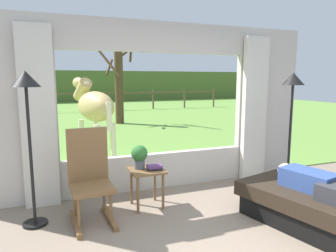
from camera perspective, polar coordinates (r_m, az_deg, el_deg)
The scene contains 16 objects.
back_wall_with_window at distance 4.70m, azimuth -2.00°, elevation 3.19°, with size 5.20×0.12×2.55m.
curtain_panel_left at distance 4.32m, azimuth -23.08°, elevation 1.37°, with size 0.44×0.10×2.40m, color silver.
curtain_panel_right at distance 5.37m, azimuth 15.85°, elevation 3.02°, with size 0.44×0.10×2.40m, color silver.
outdoor_pasture_lawn at distance 15.49m, azimuth -15.11°, elevation 2.09°, with size 36.00×21.68×0.02m, color olive.
distant_hill_ridge at distance 25.22m, azimuth -17.52°, elevation 7.11°, with size 36.00×2.00×2.40m, color #4E662E.
recliner_sofa at distance 4.01m, azimuth 26.01°, elevation -13.87°, with size 1.29×1.87×0.42m.
reclining_person at distance 3.88m, azimuth 26.84°, elevation -9.93°, with size 0.48×1.42×0.22m.
rocking_chair at distance 3.82m, azimuth -14.41°, elevation -9.14°, with size 0.51×0.70×1.12m.
side_table at distance 4.12m, azimuth -4.01°, elevation -9.33°, with size 0.44×0.44×0.52m.
potted_plant at distance 4.08m, azimuth -5.38°, elevation -5.49°, with size 0.22×0.22×0.32m.
book_stack at distance 4.06m, azimuth -2.54°, elevation -7.75°, with size 0.21×0.16×0.06m.
floor_lamp_left at distance 3.74m, azimuth -24.88°, elevation 4.09°, with size 0.32×0.32×1.80m.
floor_lamp_right at distance 4.87m, azimuth 22.22°, elevation 5.15°, with size 0.32×0.32×1.80m.
horse at distance 6.34m, azimuth -13.67°, elevation 3.50°, with size 0.87×1.82×1.73m.
pasture_tree at distance 11.88m, azimuth -9.15°, elevation 7.92°, with size 1.47×1.51×3.55m.
pasture_fence_line at distance 17.02m, azimuth -15.76°, elevation 5.11°, with size 16.10×0.10×1.10m.
Camera 1 is at (-1.51, -2.17, 1.69)m, focal length 32.58 mm.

